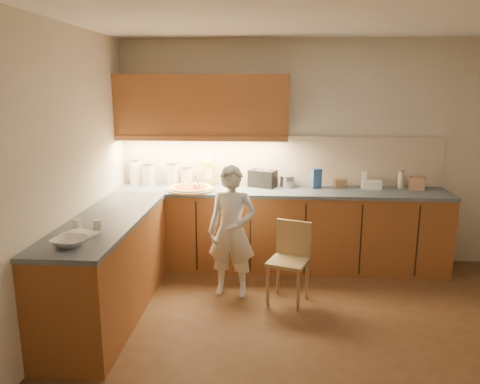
% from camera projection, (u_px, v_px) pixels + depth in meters
% --- Properties ---
extents(room, '(4.54, 4.50, 2.62)m').
position_uv_depth(room, '(336.00, 141.00, 3.46)').
color(room, '#51331C').
rests_on(room, ground).
extents(l_counter, '(3.77, 2.62, 0.92)m').
position_uv_depth(l_counter, '(229.00, 240.00, 5.01)').
color(l_counter, '#99592C').
rests_on(l_counter, ground).
extents(backsplash, '(3.75, 0.02, 0.58)m').
position_uv_depth(backsplash, '(280.00, 161.00, 5.52)').
color(backsplash, beige).
rests_on(backsplash, l_counter).
extents(upper_cabinets, '(1.95, 0.36, 0.73)m').
position_uv_depth(upper_cabinets, '(202.00, 106.00, 5.29)').
color(upper_cabinets, '#99592C').
rests_on(upper_cabinets, ground).
extents(pizza_on_board, '(0.53, 0.53, 0.22)m').
position_uv_depth(pizza_on_board, '(191.00, 188.00, 5.27)').
color(pizza_on_board, tan).
rests_on(pizza_on_board, l_counter).
extents(child, '(0.52, 0.37, 1.32)m').
position_uv_depth(child, '(232.00, 232.00, 4.64)').
color(child, white).
rests_on(child, ground).
extents(wooden_chair, '(0.45, 0.45, 0.79)m').
position_uv_depth(wooden_chair, '(290.00, 256.00, 4.55)').
color(wooden_chair, tan).
rests_on(wooden_chair, ground).
extents(mixing_bowl, '(0.30, 0.30, 0.06)m').
position_uv_depth(mixing_bowl, '(70.00, 242.00, 3.44)').
color(mixing_bowl, white).
rests_on(mixing_bowl, l_counter).
extents(canister_a, '(0.15, 0.15, 0.30)m').
position_uv_depth(canister_a, '(136.00, 171.00, 5.59)').
color(canister_a, white).
rests_on(canister_a, l_counter).
extents(canister_b, '(0.15, 0.15, 0.27)m').
position_uv_depth(canister_b, '(148.00, 174.00, 5.53)').
color(canister_b, silver).
rests_on(canister_b, l_counter).
extents(canister_c, '(0.15, 0.15, 0.28)m').
position_uv_depth(canister_c, '(173.00, 174.00, 5.52)').
color(canister_c, white).
rests_on(canister_c, l_counter).
extents(canister_d, '(0.14, 0.14, 0.23)m').
position_uv_depth(canister_d, '(186.00, 176.00, 5.52)').
color(canister_d, silver).
rests_on(canister_d, l_counter).
extents(oil_jug, '(0.11, 0.08, 0.33)m').
position_uv_depth(oil_jug, '(209.00, 173.00, 5.52)').
color(oil_jug, gold).
rests_on(oil_jug, l_counter).
extents(toaster, '(0.35, 0.29, 0.20)m').
position_uv_depth(toaster, '(263.00, 178.00, 5.44)').
color(toaster, black).
rests_on(toaster, l_counter).
extents(steel_pot, '(0.18, 0.18, 0.14)m').
position_uv_depth(steel_pot, '(287.00, 181.00, 5.43)').
color(steel_pot, '#AEADB2').
rests_on(steel_pot, l_counter).
extents(blue_box, '(0.13, 0.12, 0.22)m').
position_uv_depth(blue_box, '(316.00, 178.00, 5.38)').
color(blue_box, '#325898').
rests_on(blue_box, l_counter).
extents(card_box_a, '(0.15, 0.12, 0.10)m').
position_uv_depth(card_box_a, '(340.00, 183.00, 5.42)').
color(card_box_a, tan).
rests_on(card_box_a, l_counter).
extents(white_bottle, '(0.07, 0.07, 0.18)m').
position_uv_depth(white_bottle, '(364.00, 180.00, 5.42)').
color(white_bottle, silver).
rests_on(white_bottle, l_counter).
extents(flat_pack, '(0.23, 0.17, 0.09)m').
position_uv_depth(flat_pack, '(372.00, 185.00, 5.37)').
color(flat_pack, white).
rests_on(flat_pack, l_counter).
extents(tall_jar, '(0.07, 0.07, 0.21)m').
position_uv_depth(tall_jar, '(401.00, 179.00, 5.36)').
color(tall_jar, white).
rests_on(tall_jar, l_counter).
extents(card_box_b, '(0.21, 0.19, 0.13)m').
position_uv_depth(card_box_b, '(417.00, 183.00, 5.33)').
color(card_box_b, '#A47958').
rests_on(card_box_b, l_counter).
extents(dough_cloth, '(0.31, 0.28, 0.02)m').
position_uv_depth(dough_cloth, '(80.00, 234.00, 3.69)').
color(dough_cloth, white).
rests_on(dough_cloth, l_counter).
extents(spice_jar_a, '(0.08, 0.08, 0.08)m').
position_uv_depth(spice_jar_a, '(77.00, 224.00, 3.85)').
color(spice_jar_a, white).
rests_on(spice_jar_a, l_counter).
extents(spice_jar_b, '(0.08, 0.08, 0.09)m').
position_uv_depth(spice_jar_b, '(98.00, 225.00, 3.82)').
color(spice_jar_b, silver).
rests_on(spice_jar_b, l_counter).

